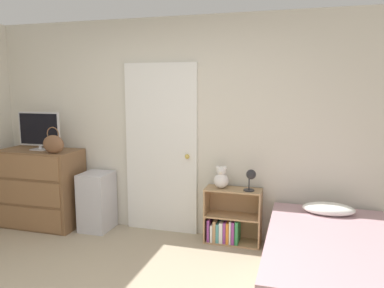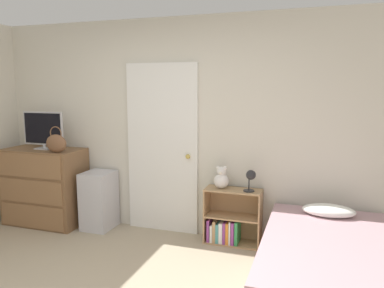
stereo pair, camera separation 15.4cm
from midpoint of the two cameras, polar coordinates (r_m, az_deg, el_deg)
name	(u,v)px [view 2 (the right image)]	position (r m, az deg, el deg)	size (l,w,h in m)	color
wall_back	(173,127)	(4.48, -1.93, 2.55)	(10.00, 0.06, 2.55)	beige
door_closed	(162,149)	(4.50, -3.56, -0.74)	(0.89, 0.09, 2.03)	white
dresser	(45,186)	(5.17, -20.71, -6.05)	(1.00, 0.53, 0.97)	brown
tv	(43,130)	(5.04, -20.91, 2.06)	(0.58, 0.16, 0.47)	#B7B7BC
handbag	(56,143)	(4.72, -19.11, 0.13)	(0.28, 0.11, 0.32)	brown
storage_bin	(99,200)	(4.83, -13.09, -8.35)	(0.35, 0.40, 0.71)	silver
bookshelf	(230,222)	(4.34, 6.79, -11.79)	(0.63, 0.27, 0.63)	tan
teddy_bear	(221,179)	(4.21, 5.55, -5.30)	(0.17, 0.17, 0.26)	silver
desk_lamp	(251,177)	(4.10, 10.00, -4.98)	(0.13, 0.13, 0.24)	#262628
bed	(329,268)	(3.53, 21.37, -17.20)	(1.13, 1.89, 0.59)	#996B47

